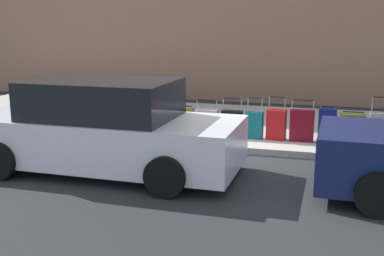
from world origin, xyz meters
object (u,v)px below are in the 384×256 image
object	(u,v)px
suitcase_maroon_3	(302,126)
suitcase_red_4	(276,125)
suitcase_navy_9	(163,116)
parked_car_white_1	(104,129)
suitcase_teal_5	(254,125)
suitcase_olive_8	(185,121)
suitcase_maroon_10	(145,119)
suitcase_olive_1	(352,130)
fire_hydrant	(87,110)
suitcase_navy_2	(327,126)
suitcase_silver_0	(380,129)
suitcase_silver_7	(207,122)
suitcase_red_11	(125,116)
bollard_post	(64,114)

from	to	relation	value
suitcase_maroon_3	suitcase_red_4	world-z (taller)	suitcase_red_4
suitcase_navy_9	suitcase_red_4	bearing A→B (deg)	-178.84
suitcase_navy_9	parked_car_white_1	size ratio (longest dim) A/B	0.23
suitcase_teal_5	suitcase_olive_8	size ratio (longest dim) A/B	1.41
suitcase_navy_9	suitcase_maroon_10	size ratio (longest dim) A/B	1.36
suitcase_olive_1	suitcase_olive_8	world-z (taller)	suitcase_olive_1
fire_hydrant	suitcase_navy_2	bearing A→B (deg)	-179.53
suitcase_silver_0	suitcase_maroon_3	world-z (taller)	suitcase_silver_0
suitcase_silver_7	parked_car_white_1	xyz separation A→B (m)	(1.20, 2.55, 0.33)
suitcase_teal_5	suitcase_olive_8	world-z (taller)	suitcase_teal_5
suitcase_navy_2	suitcase_maroon_10	bearing A→B (deg)	0.05
suitcase_red_4	suitcase_olive_8	world-z (taller)	suitcase_red_4
suitcase_silver_0	suitcase_olive_1	world-z (taller)	suitcase_silver_0
suitcase_silver_0	suitcase_red_4	world-z (taller)	suitcase_silver_0
suitcase_olive_8	suitcase_maroon_10	distance (m)	0.95
suitcase_maroon_3	suitcase_olive_8	xyz separation A→B (m)	(2.57, -0.05, -0.05)
suitcase_maroon_10	fire_hydrant	size ratio (longest dim) A/B	0.98
suitcase_silver_0	suitcase_navy_9	world-z (taller)	suitcase_navy_9
suitcase_silver_0	suitcase_red_11	distance (m)	5.52
bollard_post	suitcase_maroon_10	bearing A→B (deg)	-174.42
suitcase_silver_0	suitcase_teal_5	bearing A→B (deg)	0.47
suitcase_silver_0	suitcase_silver_7	bearing A→B (deg)	0.52
suitcase_red_11	parked_car_white_1	size ratio (longest dim) A/B	0.15
fire_hydrant	suitcase_red_11	bearing A→B (deg)	179.73
suitcase_navy_2	suitcase_maroon_10	xyz separation A→B (m)	(4.02, 0.00, -0.08)
suitcase_red_4	suitcase_silver_7	world-z (taller)	suitcase_red_4
suitcase_navy_2	suitcase_navy_9	xyz separation A→B (m)	(3.55, 0.05, 0.03)
suitcase_silver_7	suitcase_maroon_10	size ratio (longest dim) A/B	1.00
suitcase_olive_1	suitcase_silver_7	size ratio (longest dim) A/B	0.87
suitcase_silver_0	fire_hydrant	size ratio (longest dim) A/B	1.22
suitcase_teal_5	fire_hydrant	world-z (taller)	suitcase_teal_5
parked_car_white_1	suitcase_teal_5	bearing A→B (deg)	-131.26
suitcase_navy_2	suitcase_olive_8	size ratio (longest dim) A/B	1.22
suitcase_olive_1	suitcase_olive_8	xyz separation A→B (m)	(3.56, -0.10, -0.03)
suitcase_maroon_3	parked_car_white_1	world-z (taller)	parked_car_white_1
suitcase_red_4	suitcase_maroon_10	bearing A→B (deg)	0.15
suitcase_red_4	suitcase_olive_8	distance (m)	2.04
bollard_post	suitcase_silver_7	bearing A→B (deg)	-177.50
suitcase_silver_0	suitcase_navy_2	xyz separation A→B (m)	(1.02, -0.01, 0.01)
suitcase_navy_2	suitcase_red_11	size ratio (longest dim) A/B	1.11
fire_hydrant	parked_car_white_1	distance (m)	3.08
suitcase_red_4	suitcase_silver_0	bearing A→B (deg)	179.53
suitcase_maroon_3	suitcase_silver_7	xyz separation A→B (m)	(2.04, 0.02, -0.05)
suitcase_maroon_3	suitcase_maroon_10	distance (m)	3.52
suitcase_red_11	suitcase_teal_5	bearing A→B (deg)	-179.69
parked_car_white_1	suitcase_olive_1	bearing A→B (deg)	-149.18
suitcase_red_4	suitcase_navy_9	distance (m)	2.52
suitcase_silver_0	suitcase_olive_8	bearing A→B (deg)	-0.55
suitcase_silver_7	suitcase_red_11	xyz separation A→B (m)	(1.95, 0.00, 0.03)
suitcase_olive_1	fire_hydrant	xyz separation A→B (m)	(5.95, -0.03, 0.11)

